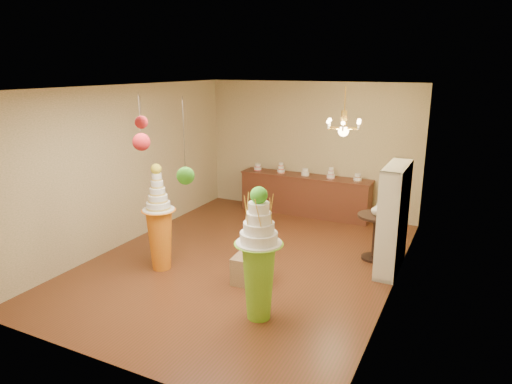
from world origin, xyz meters
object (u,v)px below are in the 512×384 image
at_px(sideboard, 305,194).
at_px(round_table, 375,231).
at_px(pedestal_orange, 160,230).
at_px(pedestal_green, 259,264).

relative_size(sideboard, round_table, 3.68).
distance_m(sideboard, round_table, 2.75).
distance_m(pedestal_orange, round_table, 3.72).
relative_size(pedestal_orange, round_table, 2.20).
relative_size(pedestal_green, sideboard, 0.61).
relative_size(pedestal_orange, sideboard, 0.60).
bearing_deg(round_table, sideboard, 136.85).
bearing_deg(sideboard, round_table, -43.15).
bearing_deg(sideboard, pedestal_green, -77.39).
distance_m(pedestal_green, round_table, 2.86).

